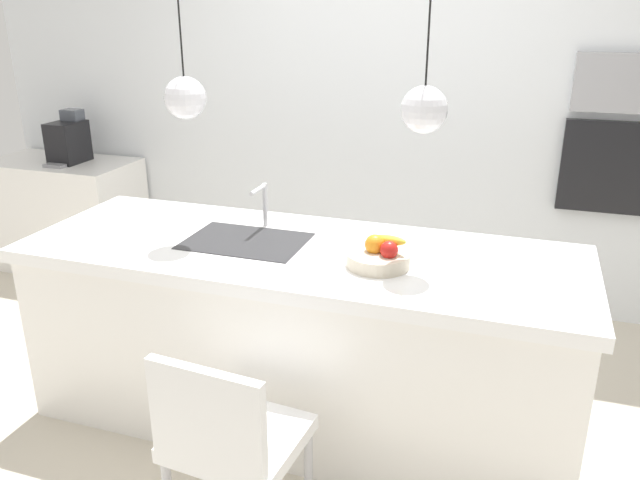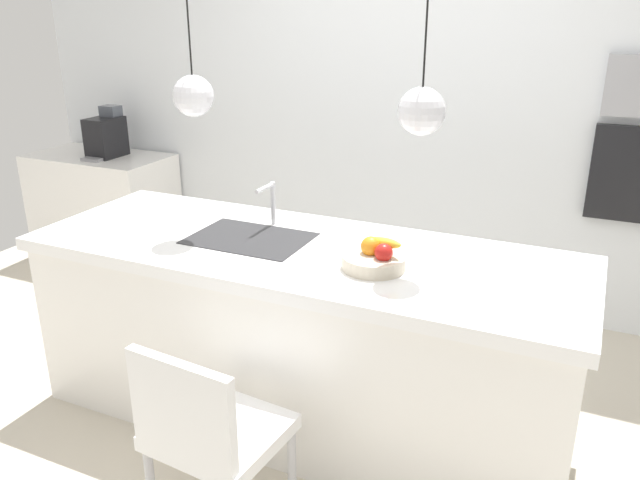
# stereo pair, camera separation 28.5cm
# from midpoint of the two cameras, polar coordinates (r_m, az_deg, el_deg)

# --- Properties ---
(floor) EXTENTS (6.60, 6.60, 0.00)m
(floor) POSITION_cam_midpoint_polar(r_m,az_deg,el_deg) (3.34, 0.91, -15.37)
(floor) COLOR beige
(floor) RESTS_ON ground
(back_wall) EXTENTS (6.00, 0.10, 2.60)m
(back_wall) POSITION_cam_midpoint_polar(r_m,az_deg,el_deg) (4.32, 10.00, 11.45)
(back_wall) COLOR white
(back_wall) RESTS_ON ground
(kitchen_island) EXTENTS (2.59, 0.92, 0.91)m
(kitchen_island) POSITION_cam_midpoint_polar(r_m,az_deg,el_deg) (3.09, 0.96, -8.50)
(kitchen_island) COLOR white
(kitchen_island) RESTS_ON ground
(sink_basin) EXTENTS (0.56, 0.40, 0.02)m
(sink_basin) POSITION_cam_midpoint_polar(r_m,az_deg,el_deg) (3.01, -3.68, 0.00)
(sink_basin) COLOR #2D2D30
(sink_basin) RESTS_ON kitchen_island
(faucet) EXTENTS (0.02, 0.17, 0.22)m
(faucet) POSITION_cam_midpoint_polar(r_m,az_deg,el_deg) (3.15, -1.92, 3.76)
(faucet) COLOR silver
(faucet) RESTS_ON kitchen_island
(fruit_bowl) EXTENTS (0.27, 0.27, 0.14)m
(fruit_bowl) POSITION_cam_midpoint_polar(r_m,az_deg,el_deg) (2.68, 8.00, -1.70)
(fruit_bowl) COLOR beige
(fruit_bowl) RESTS_ON kitchen_island
(side_counter) EXTENTS (1.10, 0.60, 0.85)m
(side_counter) POSITION_cam_midpoint_polar(r_m,az_deg,el_deg) (5.35, -17.45, 2.86)
(side_counter) COLOR white
(side_counter) RESTS_ON ground
(coffee_machine) EXTENTS (0.20, 0.35, 0.38)m
(coffee_machine) POSITION_cam_midpoint_polar(r_m,az_deg,el_deg) (5.14, -17.24, 8.94)
(coffee_machine) COLOR black
(coffee_machine) RESTS_ON side_counter
(chair_near) EXTENTS (0.50, 0.47, 0.84)m
(chair_near) POSITION_cam_midpoint_polar(r_m,az_deg,el_deg) (2.45, -6.58, -16.80)
(chair_near) COLOR white
(chair_near) RESTS_ON ground
(pendant_light_left) EXTENTS (0.19, 0.19, 0.79)m
(pendant_light_left) POSITION_cam_midpoint_polar(r_m,az_deg,el_deg) (2.99, -8.64, 12.74)
(pendant_light_left) COLOR silver
(pendant_light_right) EXTENTS (0.19, 0.19, 0.79)m
(pendant_light_right) POSITION_cam_midpoint_polar(r_m,az_deg,el_deg) (2.57, 12.37, 11.28)
(pendant_light_right) COLOR silver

